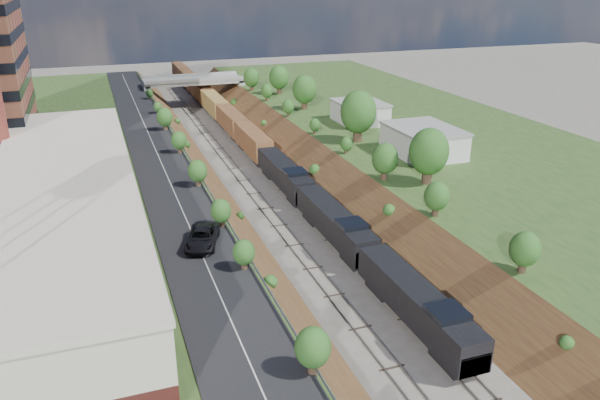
% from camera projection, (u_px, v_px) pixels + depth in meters
% --- Properties ---
extents(platform_left, '(44.00, 180.00, 5.00)m').
position_uv_depth(platform_left, '(36.00, 195.00, 81.39)').
color(platform_left, '#2C4D20').
rests_on(platform_left, ground).
extents(platform_right, '(44.00, 180.00, 5.00)m').
position_uv_depth(platform_right, '(445.00, 150.00, 102.02)').
color(platform_right, '#2C4D20').
rests_on(platform_right, ground).
extents(embankment_left, '(10.00, 180.00, 10.00)m').
position_uv_depth(embankment_left, '(195.00, 193.00, 89.18)').
color(embankment_left, olive).
rests_on(embankment_left, ground).
extents(embankment_right, '(10.00, 180.00, 10.00)m').
position_uv_depth(embankment_right, '(328.00, 177.00, 96.06)').
color(embankment_right, olive).
rests_on(embankment_right, ground).
extents(rail_left_track, '(1.58, 180.00, 0.18)m').
position_uv_depth(rail_left_track, '(248.00, 186.00, 91.78)').
color(rail_left_track, gray).
rests_on(rail_left_track, ground).
extents(rail_right_track, '(1.58, 180.00, 0.18)m').
position_uv_depth(rail_right_track, '(280.00, 182.00, 93.40)').
color(rail_right_track, gray).
rests_on(rail_right_track, ground).
extents(road, '(8.00, 180.00, 0.10)m').
position_uv_depth(road, '(162.00, 165.00, 85.93)').
color(road, black).
rests_on(road, platform_left).
extents(guardrail, '(0.10, 171.00, 0.70)m').
position_uv_depth(guardrail, '(190.00, 159.00, 86.86)').
color(guardrail, '#99999E').
rests_on(guardrail, platform_left).
extents(commercial_building, '(14.30, 62.30, 7.00)m').
position_uv_depth(commercial_building, '(66.00, 207.00, 61.47)').
color(commercial_building, maroon).
rests_on(commercial_building, platform_left).
extents(overpass, '(24.50, 8.30, 7.40)m').
position_uv_depth(overpass, '(193.00, 86.00, 145.18)').
color(overpass, gray).
rests_on(overpass, ground).
extents(white_building_near, '(9.00, 12.00, 4.00)m').
position_uv_depth(white_building_near, '(423.00, 142.00, 90.39)').
color(white_building_near, silver).
rests_on(white_building_near, platform_right).
extents(white_building_far, '(8.00, 10.00, 3.60)m').
position_uv_depth(white_building_far, '(360.00, 113.00, 109.60)').
color(white_building_far, silver).
rests_on(white_building_far, platform_right).
extents(tree_right_large, '(5.25, 5.25, 7.61)m').
position_uv_depth(tree_right_large, '(429.00, 152.00, 76.97)').
color(tree_right_large, '#473323').
rests_on(tree_right_large, platform_right).
extents(tree_left_crest, '(2.45, 2.45, 3.55)m').
position_uv_depth(tree_left_crest, '(261.00, 271.00, 51.29)').
color(tree_left_crest, '#473323').
rests_on(tree_left_crest, platform_left).
extents(freight_train, '(3.16, 160.83, 4.70)m').
position_uv_depth(freight_train, '(233.00, 122.00, 119.74)').
color(freight_train, black).
rests_on(freight_train, ground).
extents(suv, '(4.93, 7.09, 1.80)m').
position_uv_depth(suv, '(202.00, 238.00, 60.24)').
color(suv, black).
rests_on(suv, road).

